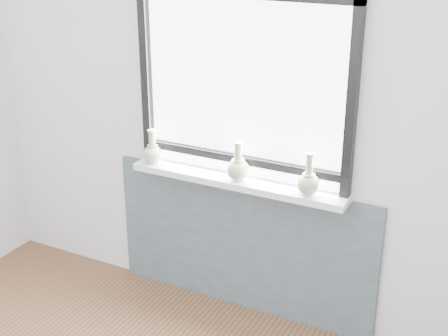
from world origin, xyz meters
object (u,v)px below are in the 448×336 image
at_px(vase_a, 153,152).
at_px(vase_b, 238,168).
at_px(windowsill, 237,181).
at_px(vase_c, 308,182).

relative_size(vase_a, vase_b, 0.93).
distance_m(windowsill, vase_c, 0.45).
xyz_separation_m(windowsill, vase_b, (0.02, -0.02, 0.09)).
bearing_deg(vase_b, vase_c, -0.60).
bearing_deg(windowsill, vase_c, -3.12).
distance_m(windowsill, vase_b, 0.10).
distance_m(vase_a, vase_b, 0.58).
height_order(windowsill, vase_a, vase_a).
relative_size(vase_a, vase_c, 0.89).
bearing_deg(vase_a, windowsill, 1.89).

